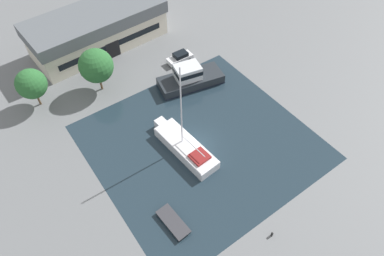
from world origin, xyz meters
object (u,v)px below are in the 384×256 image
at_px(warehouse_building, 98,29).
at_px(quay_tree_by_water, 31,84).
at_px(parked_car, 180,57).
at_px(small_dinghy, 173,222).
at_px(motor_cruiser, 190,78).
at_px(quay_tree_near_building, 96,66).
at_px(sailboat_moored, 185,146).

bearing_deg(warehouse_building, quay_tree_by_water, -152.62).
xyz_separation_m(parked_car, small_dinghy, (-16.82, -23.20, -0.56)).
height_order(quay_tree_by_water, motor_cruiser, quay_tree_by_water).
bearing_deg(warehouse_building, parked_car, -58.09).
distance_m(warehouse_building, quay_tree_by_water, 16.06).
height_order(quay_tree_near_building, small_dinghy, quay_tree_near_building).
xyz_separation_m(quay_tree_by_water, sailboat_moored, (12.43, -19.38, -3.18)).
bearing_deg(motor_cruiser, sailboat_moored, 153.75).
relative_size(quay_tree_near_building, small_dinghy, 1.56).
height_order(quay_tree_by_water, small_dinghy, quay_tree_by_water).
xyz_separation_m(quay_tree_by_water, small_dinghy, (5.50, -27.00, -3.70)).
height_order(parked_car, sailboat_moored, sailboat_moored).
relative_size(quay_tree_by_water, parked_car, 1.41).
relative_size(quay_tree_near_building, motor_cruiser, 0.66).
xyz_separation_m(warehouse_building, sailboat_moored, (-1.34, -27.61, -2.34)).
height_order(warehouse_building, small_dinghy, warehouse_building).
height_order(warehouse_building, sailboat_moored, sailboat_moored).
bearing_deg(sailboat_moored, parked_car, 53.02).
bearing_deg(parked_car, warehouse_building, 35.71).
distance_m(parked_car, motor_cruiser, 5.86).
bearing_deg(quay_tree_by_water, quay_tree_near_building, -14.59).
height_order(parked_car, small_dinghy, parked_car).
distance_m(quay_tree_near_building, quay_tree_by_water, 9.14).
relative_size(warehouse_building, motor_cruiser, 2.21).
bearing_deg(warehouse_building, sailboat_moored, -96.25).
distance_m(warehouse_building, quay_tree_near_building, 11.71).
height_order(motor_cruiser, small_dinghy, motor_cruiser).
relative_size(parked_car, sailboat_moored, 0.32).
bearing_deg(quay_tree_by_water, warehouse_building, 30.86).
relative_size(warehouse_building, parked_car, 5.38).
distance_m(warehouse_building, small_dinghy, 36.30).
bearing_deg(quay_tree_by_water, parked_car, -9.66).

